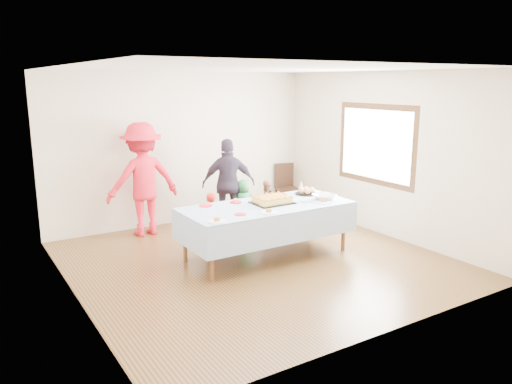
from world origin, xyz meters
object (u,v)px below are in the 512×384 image
Objects in this scene: birthday_cake at (272,200)px; party_table at (267,209)px; dining_chair at (286,184)px; adult_left at (143,179)px.

party_table is at bearing -161.29° from birthday_cake.
birthday_cake is 2.80m from dining_chair.
adult_left is at bearing 122.78° from birthday_cake.
birthday_cake is at bearing 122.53° from adult_left.
party_table is 0.16m from birthday_cake.
dining_chair is (1.89, 2.18, -0.22)m from party_table.
adult_left is (-1.15, 2.00, 0.22)m from party_table.
birthday_cake is 0.63× the size of dining_chair.
birthday_cake reaches higher than party_table.
party_table is 2.90m from dining_chair.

